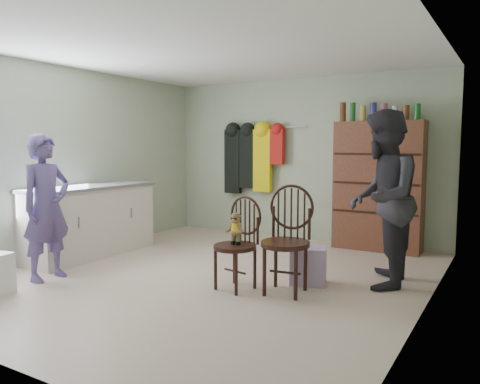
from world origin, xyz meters
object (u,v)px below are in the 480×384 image
Objects in this scene: counter at (90,220)px; dresser at (378,185)px; chair_front at (238,237)px; chair_far at (287,235)px.

counter is 0.90× the size of dresser.
chair_front reaches higher than counter.
counter is 3.96m from dresser.
chair_far is 2.41m from dresser.
chair_front is 2.67m from dresser.
counter is 1.96× the size of chair_front.
dresser is (0.77, 2.53, 0.38)m from chair_front.
chair_far is (0.48, 0.15, 0.05)m from chair_front.
chair_far is at bearing -1.47° from counter.
dresser is (3.20, 2.30, 0.44)m from counter.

